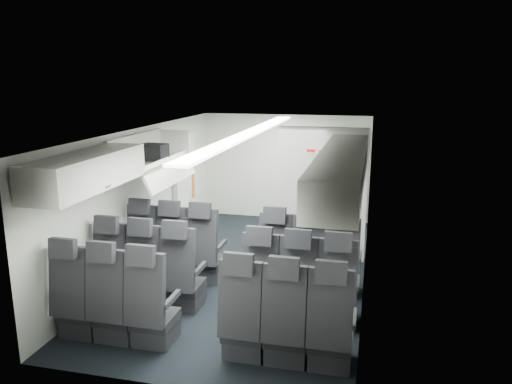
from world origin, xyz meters
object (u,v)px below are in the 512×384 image
at_px(carry_on_bag, 154,152).
at_px(seat_row_rear, 197,317).
at_px(boarding_door, 185,184).
at_px(galley_unit, 331,178).
at_px(flight_attendant, 288,195).
at_px(seat_row_mid, 222,283).
at_px(seat_row_front, 241,258).

bearing_deg(carry_on_bag, seat_row_rear, -50.29).
bearing_deg(boarding_door, galley_unit, 24.28).
bearing_deg(carry_on_bag, boarding_door, 103.78).
bearing_deg(galley_unit, seat_row_rear, -100.65).
height_order(galley_unit, boarding_door, galley_unit).
bearing_deg(flight_attendant, boarding_door, 85.16).
height_order(seat_row_mid, flight_attendant, flight_attendant).
distance_m(boarding_door, carry_on_bag, 1.95).
bearing_deg(seat_row_mid, flight_attendant, 85.56).
relative_size(seat_row_front, boarding_door, 1.79).
bearing_deg(seat_row_mid, galley_unit, 77.12).
height_order(seat_row_front, seat_row_mid, same).
bearing_deg(seat_row_mid, carry_on_bag, 138.53).
bearing_deg(seat_row_rear, carry_on_bag, 123.33).
xyz_separation_m(seat_row_mid, carry_on_bag, (-1.41, 1.25, 1.42)).
relative_size(seat_row_front, flight_attendant, 2.16).
xyz_separation_m(boarding_door, carry_on_bag, (0.23, -1.74, 0.86)).
distance_m(galley_unit, flight_attendant, 1.14).
height_order(galley_unit, carry_on_bag, carry_on_bag).
bearing_deg(flight_attendant, seat_row_mid, 162.24).
relative_size(boarding_door, carry_on_bag, 4.87).
xyz_separation_m(seat_row_mid, seat_row_rear, (0.00, -0.90, 0.00)).
height_order(seat_row_front, galley_unit, galley_unit).
bearing_deg(seat_row_mid, seat_row_front, 90.00).
height_order(flight_attendant, carry_on_bag, carry_on_bag).
relative_size(galley_unit, boarding_door, 1.02).
bearing_deg(seat_row_front, galley_unit, 73.72).
bearing_deg(galley_unit, seat_row_front, -106.28).
relative_size(seat_row_front, galley_unit, 1.75).
height_order(seat_row_front, flight_attendant, flight_attendant).
xyz_separation_m(seat_row_front, boarding_door, (-1.64, 2.09, 0.55)).
bearing_deg(seat_row_front, seat_row_mid, -90.00).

